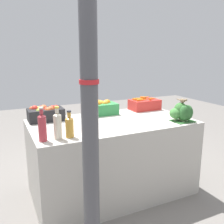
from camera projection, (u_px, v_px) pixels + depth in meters
name	position (u px, v px, depth m)	size (l,w,h in m)	color
ground_plane	(112.00, 190.00, 2.85)	(10.00, 10.00, 0.00)	slate
market_table	(112.00, 157.00, 2.76)	(1.71, 0.93, 0.82)	#B7B2A8
support_pole	(89.00, 85.00, 1.63)	(0.13, 0.13, 2.65)	#4C4C51
apple_crate	(45.00, 113.00, 2.67)	(0.37, 0.23, 0.17)	black
orange_crate	(100.00, 108.00, 2.95)	(0.37, 0.23, 0.17)	#2D8442
carrot_crate	(144.00, 104.00, 3.20)	(0.37, 0.23, 0.17)	red
broccoli_pile	(182.00, 112.00, 2.64)	(0.24, 0.20, 0.20)	#2D602D
juice_bottle_ruby	(42.00, 127.00, 2.03)	(0.07, 0.07, 0.29)	#B2333D
juice_bottle_cloudy	(58.00, 125.00, 2.09)	(0.07, 0.07, 0.28)	beige
juice_bottle_amber	(70.00, 126.00, 2.13)	(0.07, 0.07, 0.24)	gold
sparrow_bird	(183.00, 100.00, 2.61)	(0.05, 0.13, 0.05)	#4C3D2D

